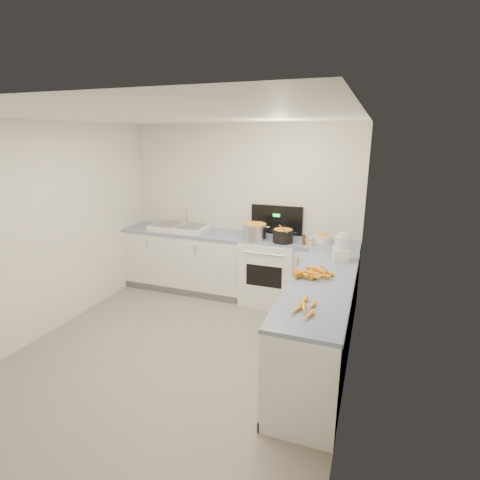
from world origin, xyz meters
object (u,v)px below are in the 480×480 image
(stove, at_px, (270,270))
(black_pot, at_px, (283,237))
(sink, at_px, (180,227))
(spice_jar, at_px, (311,242))
(mixing_bowl, at_px, (321,239))
(steel_pot, at_px, (255,232))
(extract_bottle, at_px, (304,240))
(food_processor, at_px, (341,249))

(stove, relative_size, black_pot, 4.93)
(stove, height_order, black_pot, stove)
(sink, bearing_deg, spice_jar, -5.13)
(sink, xyz_separation_m, mixing_bowl, (2.14, 0.01, 0.02))
(stove, height_order, mixing_bowl, stove)
(steel_pot, height_order, spice_jar, steel_pot)
(spice_jar, bearing_deg, steel_pot, 177.21)
(sink, height_order, extract_bottle, sink)
(mixing_bowl, bearing_deg, spice_jar, -119.75)
(stove, xyz_separation_m, spice_jar, (0.58, -0.17, 0.52))
(black_pot, xyz_separation_m, spice_jar, (0.38, -0.05, -0.03))
(sink, height_order, mixing_bowl, sink)
(steel_pot, distance_m, black_pot, 0.39)
(extract_bottle, height_order, spice_jar, extract_bottle)
(black_pot, distance_m, spice_jar, 0.39)
(stove, distance_m, black_pot, 0.59)
(spice_jar, bearing_deg, sink, 174.87)
(steel_pot, height_order, extract_bottle, steel_pot)
(black_pot, bearing_deg, sink, 175.25)
(spice_jar, bearing_deg, mixing_bowl, 60.25)
(spice_jar, bearing_deg, food_processor, -47.83)
(sink, xyz_separation_m, steel_pot, (1.25, -0.14, 0.06))
(sink, bearing_deg, stove, -0.62)
(black_pot, height_order, spice_jar, black_pot)
(sink, distance_m, spice_jar, 2.04)
(food_processor, bearing_deg, steel_pot, 157.24)
(mixing_bowl, height_order, extract_bottle, extract_bottle)
(stove, distance_m, mixing_bowl, 0.86)
(mixing_bowl, height_order, food_processor, food_processor)
(spice_jar, relative_size, food_processor, 0.31)
(black_pot, bearing_deg, mixing_bowl, 16.45)
(sink, xyz_separation_m, spice_jar, (2.03, -0.18, 0.01))
(steel_pot, bearing_deg, mixing_bowl, 9.80)
(sink, height_order, steel_pot, sink)
(steel_pot, relative_size, black_pot, 1.21)
(steel_pot, height_order, food_processor, food_processor)
(sink, bearing_deg, steel_pot, -6.57)
(extract_bottle, bearing_deg, sink, 175.65)
(extract_bottle, relative_size, spice_jar, 1.15)
(steel_pot, distance_m, extract_bottle, 0.68)
(black_pot, relative_size, mixing_bowl, 1.13)
(steel_pot, distance_m, spice_jar, 0.78)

